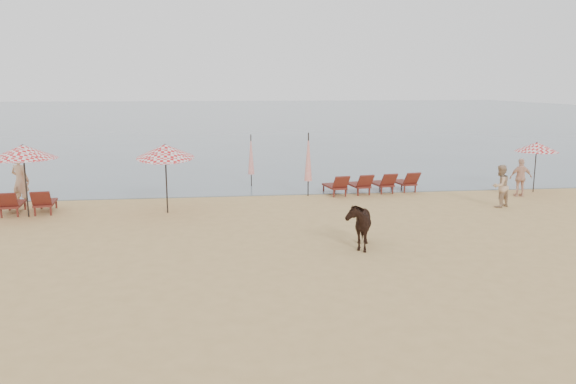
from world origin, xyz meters
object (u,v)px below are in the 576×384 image
object	(u,v)px
beachgoer_right_a	(500,186)
lounger_cluster_left	(11,203)
lounger_cluster_right	(372,183)
beachgoer_left	(20,180)
umbrella_open_left_a	(23,152)
beachgoer_right_b	(521,178)
umbrella_open_right	(537,147)
umbrella_closed_right	(308,157)
cow	(358,224)
umbrella_closed_left	(251,155)
umbrella_open_left_b	(165,151)

from	to	relation	value
beachgoer_right_a	lounger_cluster_left	bearing A→B (deg)	-29.37
lounger_cluster_right	beachgoer_left	world-z (taller)	beachgoer_left
umbrella_open_left_a	beachgoer_right_b	size ratio (longest dim) A/B	1.61
umbrella_open_right	umbrella_closed_right	size ratio (longest dim) A/B	0.82
umbrella_open_left_a	umbrella_open_right	distance (m)	20.01
lounger_cluster_right	cow	size ratio (longest dim) A/B	2.50
beachgoer_left	beachgoer_right_a	distance (m)	17.91
umbrella_closed_left	beachgoer_right_a	distance (m)	10.46
umbrella_open_left_a	beachgoer_left	bearing A→B (deg)	95.95
umbrella_closed_left	umbrella_closed_right	distance (m)	3.25
umbrella_closed_left	beachgoer_right_b	world-z (taller)	umbrella_closed_left
umbrella_open_right	beachgoer_left	distance (m)	20.71
lounger_cluster_left	umbrella_closed_right	world-z (taller)	umbrella_closed_right
beachgoer_right_a	beachgoer_right_b	xyz separation A→B (m)	(1.83, 1.80, -0.01)
umbrella_open_right	beachgoer_right_a	distance (m)	4.11
umbrella_closed_left	beachgoer_right_b	size ratio (longest dim) A/B	1.50
umbrella_closed_left	umbrella_open_right	bearing A→B (deg)	-13.09
umbrella_closed_left	cow	bearing A→B (deg)	-76.57
lounger_cluster_left	beachgoer_left	world-z (taller)	beachgoer_left
lounger_cluster_right	umbrella_closed_right	world-z (taller)	umbrella_closed_right
lounger_cluster_left	beachgoer_right_b	size ratio (longest dim) A/B	1.89
lounger_cluster_left	lounger_cluster_right	xyz separation A→B (m)	(13.63, 2.35, -0.00)
umbrella_closed_right	cow	size ratio (longest dim) A/B	1.61
beachgoer_right_b	lounger_cluster_right	bearing A→B (deg)	-10.56
beachgoer_right_a	umbrella_open_left_a	bearing A→B (deg)	-28.28
lounger_cluster_left	umbrella_open_right	xyz separation A→B (m)	(20.56, 1.75, 1.50)
umbrella_closed_left	cow	distance (m)	10.21
umbrella_open_left_a	umbrella_open_left_b	distance (m)	4.73
beachgoer_left	beachgoer_right_b	bearing A→B (deg)	-159.37
umbrella_open_left_b	umbrella_closed_left	distance (m)	5.91
umbrella_open_right	beachgoer_right_a	world-z (taller)	umbrella_open_right
cow	beachgoer_right_a	xyz separation A→B (m)	(6.57, 4.50, 0.11)
lounger_cluster_left	beachgoer_right_a	xyz separation A→B (m)	(17.63, -0.89, 0.37)
umbrella_open_left_b	beachgoer_left	xyz separation A→B (m)	(-5.52, 1.82, -1.23)
lounger_cluster_right	umbrella_closed_right	size ratio (longest dim) A/B	1.55
umbrella_open_left_b	umbrella_open_right	bearing A→B (deg)	25.89
lounger_cluster_left	lounger_cluster_right	bearing A→B (deg)	3.39
umbrella_open_right	beachgoer_left	size ratio (longest dim) A/B	1.09
umbrella_open_left_b	cow	size ratio (longest dim) A/B	1.59
beachgoer_left	beachgoer_right_b	world-z (taller)	beachgoer_left
beachgoer_left	umbrella_open_left_b	bearing A→B (deg)	-175.95
lounger_cluster_left	beachgoer_right_b	world-z (taller)	beachgoer_right_b
umbrella_open_left_b	lounger_cluster_right	bearing A→B (deg)	36.12
umbrella_open_left_b	cow	xyz separation A→B (m)	(5.67, -5.06, -1.53)
cow	beachgoer_right_a	bearing A→B (deg)	47.19
umbrella_open_left_a	beachgoer_right_b	distance (m)	18.90
umbrella_open_left_b	umbrella_closed_right	distance (m)	6.03
lounger_cluster_right	umbrella_closed_left	size ratio (longest dim) A/B	1.72
umbrella_open_left_b	beachgoer_right_a	size ratio (longest dim) A/B	1.61
lounger_cluster_right	umbrella_closed_left	bearing A→B (deg)	146.90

